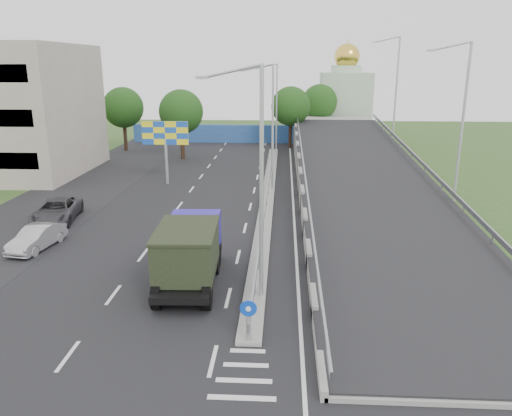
# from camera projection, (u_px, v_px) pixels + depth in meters

# --- Properties ---
(ground) EXTENTS (160.00, 160.00, 0.00)m
(ground) POSITION_uv_depth(u_px,v_px,m) (244.00, 380.00, 16.79)
(ground) COLOR #2D4C1E
(ground) RESTS_ON ground
(road_surface) EXTENTS (26.00, 90.00, 0.04)m
(road_surface) POSITION_uv_depth(u_px,v_px,m) (225.00, 210.00, 36.13)
(road_surface) COLOR black
(road_surface) RESTS_ON ground
(parking_strip) EXTENTS (8.00, 90.00, 0.05)m
(parking_strip) POSITION_uv_depth(u_px,v_px,m) (50.00, 208.00, 36.82)
(parking_strip) COLOR black
(parking_strip) RESTS_ON ground
(median) EXTENTS (1.00, 44.00, 0.20)m
(median) POSITION_uv_depth(u_px,v_px,m) (268.00, 196.00, 39.77)
(median) COLOR gray
(median) RESTS_ON ground
(overpass_ramp) EXTENTS (10.00, 50.00, 3.50)m
(overpass_ramp) POSITION_uv_depth(u_px,v_px,m) (364.00, 177.00, 38.91)
(overpass_ramp) COLOR gray
(overpass_ramp) RESTS_ON ground
(median_guardrail) EXTENTS (0.09, 44.00, 0.71)m
(median_guardrail) POSITION_uv_depth(u_px,v_px,m) (268.00, 188.00, 39.59)
(median_guardrail) COLOR gray
(median_guardrail) RESTS_ON median
(sign_bollard) EXTENTS (0.64, 0.23, 1.67)m
(sign_bollard) POSITION_uv_depth(u_px,v_px,m) (249.00, 320.00, 18.59)
(sign_bollard) COLOR black
(sign_bollard) RESTS_ON median
(lamp_post_near) EXTENTS (2.74, 0.18, 10.08)m
(lamp_post_near) POSITION_uv_depth(u_px,v_px,m) (257.00, 173.00, 20.92)
(lamp_post_near) COLOR #B2B5B7
(lamp_post_near) RESTS_ON median
(lamp_post_mid) EXTENTS (2.74, 0.18, 10.08)m
(lamp_post_mid) POSITION_uv_depth(u_px,v_px,m) (270.00, 121.00, 40.10)
(lamp_post_mid) COLOR #B2B5B7
(lamp_post_mid) RESTS_ON median
(lamp_post_far) EXTENTS (2.74, 0.18, 10.08)m
(lamp_post_far) POSITION_uv_depth(u_px,v_px,m) (275.00, 102.00, 59.27)
(lamp_post_far) COLOR #B2B5B7
(lamp_post_far) RESTS_ON median
(blue_wall) EXTENTS (30.00, 0.50, 2.40)m
(blue_wall) POSITION_uv_depth(u_px,v_px,m) (245.00, 134.00, 66.53)
(blue_wall) COLOR #294A99
(blue_wall) RESTS_ON ground
(church) EXTENTS (7.00, 7.00, 13.80)m
(church) POSITION_uv_depth(u_px,v_px,m) (345.00, 99.00, 72.31)
(church) COLOR #B2CCAD
(church) RESTS_ON ground
(billboard) EXTENTS (4.00, 0.24, 5.50)m
(billboard) POSITION_uv_depth(u_px,v_px,m) (165.00, 137.00, 42.95)
(billboard) COLOR #B2B5B7
(billboard) RESTS_ON ground
(tree_left_mid) EXTENTS (4.80, 4.80, 7.60)m
(tree_left_mid) POSITION_uv_depth(u_px,v_px,m) (181.00, 112.00, 54.24)
(tree_left_mid) COLOR black
(tree_left_mid) RESTS_ON ground
(tree_median_far) EXTENTS (4.80, 4.80, 7.60)m
(tree_median_far) POSITION_uv_depth(u_px,v_px,m) (291.00, 106.00, 61.27)
(tree_median_far) COLOR black
(tree_median_far) RESTS_ON ground
(tree_left_far) EXTENTS (4.80, 4.80, 7.60)m
(tree_left_far) POSITION_uv_depth(u_px,v_px,m) (123.00, 108.00, 59.46)
(tree_left_far) COLOR black
(tree_left_far) RESTS_ON ground
(tree_ramp_far) EXTENTS (4.80, 4.80, 7.60)m
(tree_ramp_far) POSITION_uv_depth(u_px,v_px,m) (320.00, 102.00, 67.76)
(tree_ramp_far) COLOR black
(tree_ramp_far) RESTS_ON ground
(dump_truck) EXTENTS (2.91, 7.04, 3.06)m
(dump_truck) POSITION_uv_depth(u_px,v_px,m) (190.00, 250.00, 23.79)
(dump_truck) COLOR black
(dump_truck) RESTS_ON ground
(parked_car_b) EXTENTS (2.00, 4.23, 1.34)m
(parked_car_b) POSITION_uv_depth(u_px,v_px,m) (37.00, 238.00, 28.46)
(parked_car_b) COLOR #A3A2A8
(parked_car_b) RESTS_ON ground
(parked_car_c) EXTENTS (3.24, 5.63, 1.48)m
(parked_car_c) POSITION_uv_depth(u_px,v_px,m) (57.00, 211.00, 33.49)
(parked_car_c) COLOR #39383D
(parked_car_c) RESTS_ON ground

